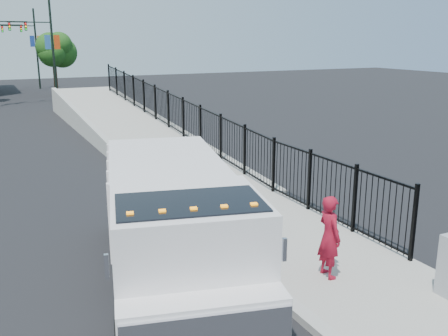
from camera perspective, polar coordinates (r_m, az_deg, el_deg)
name	(u,v)px	position (r m, az deg, el deg)	size (l,w,h in m)	color
ground	(234,261)	(11.97, 1.16, -10.61)	(120.00, 120.00, 0.00)	black
sidewalk	(355,277)	(11.46, 14.73, -12.00)	(3.55, 12.00, 0.12)	#9E998E
curb	(280,296)	(10.40, 6.42, -14.36)	(0.30, 12.00, 0.16)	#ADAAA3
ramp	(131,137)	(27.06, -10.60, 3.50)	(3.95, 24.00, 1.70)	#9E998E
iron_fence	(183,130)	(23.61, -4.66, 4.32)	(0.10, 28.00, 1.80)	black
truck	(174,221)	(10.21, -5.75, -6.06)	(4.26, 8.18, 2.68)	black
worker	(329,237)	(10.90, 11.94, -7.68)	(0.66, 0.43, 1.81)	maroon
debris	(262,228)	(13.53, 4.39, -6.84)	(0.33, 0.33, 0.08)	silver
light_pole_1	(49,48)	(42.96, -19.39, 12.84)	(3.78, 0.22, 8.00)	black
light_pole_3	(33,46)	(55.73, -20.97, 12.93)	(3.78, 0.22, 8.00)	black
tree_1	(53,51)	(48.91, -18.93, 12.50)	(2.56, 2.56, 5.28)	#382314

